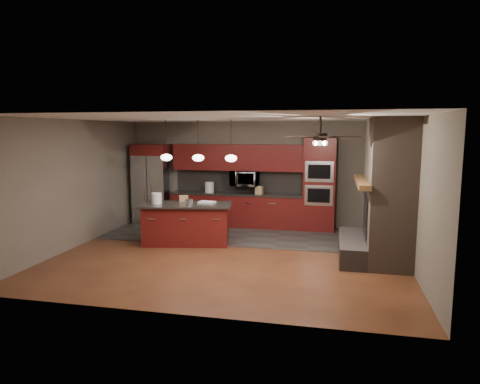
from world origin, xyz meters
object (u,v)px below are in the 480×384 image
(microwave, at_px, (245,178))
(kitchen_island, at_px, (186,224))
(cardboard_box, at_px, (184,198))
(counter_box, at_px, (259,190))
(paint_can, at_px, (189,202))
(oven_tower, at_px, (319,185))
(paint_tray, at_px, (207,202))
(refrigerator, at_px, (152,184))
(white_bucket, at_px, (157,198))
(counter_bucket, at_px, (209,187))

(microwave, height_order, kitchen_island, microwave)
(cardboard_box, distance_m, counter_box, 2.24)
(paint_can, relative_size, cardboard_box, 0.83)
(oven_tower, relative_size, counter_box, 11.23)
(oven_tower, xyz_separation_m, paint_can, (-2.80, -2.07, -0.21))
(oven_tower, bearing_deg, paint_tray, -143.68)
(microwave, height_order, refrigerator, refrigerator)
(oven_tower, bearing_deg, white_bucket, -148.74)
(paint_tray, bearing_deg, oven_tower, 45.95)
(white_bucket, bearing_deg, kitchen_island, 10.52)
(white_bucket, distance_m, cardboard_box, 0.67)
(oven_tower, bearing_deg, kitchen_island, -144.91)
(microwave, bearing_deg, paint_can, -111.27)
(paint_tray, distance_m, counter_box, 1.99)
(counter_box, bearing_deg, kitchen_island, -115.50)
(white_bucket, xyz_separation_m, counter_bucket, (0.61, 2.16, -0.00))
(refrigerator, distance_m, paint_tray, 2.73)
(microwave, distance_m, counter_box, 0.52)
(refrigerator, distance_m, cardboard_box, 2.21)
(oven_tower, xyz_separation_m, cardboard_box, (-3.07, -1.69, -0.21))
(microwave, relative_size, refrigerator, 0.33)
(paint_can, xyz_separation_m, paint_tray, (0.34, 0.26, -0.04))
(paint_tray, height_order, cardboard_box, cardboard_box)
(microwave, bearing_deg, white_bucket, -125.42)
(counter_bucket, bearing_deg, counter_box, -2.07)
(oven_tower, height_order, kitchen_island, oven_tower)
(kitchen_island, bearing_deg, counter_box, 45.32)
(paint_can, bearing_deg, cardboard_box, 125.26)
(cardboard_box, bearing_deg, white_bucket, -158.35)
(microwave, height_order, cardboard_box, microwave)
(refrigerator, xyz_separation_m, kitchen_island, (1.67, -1.96, -0.63))
(refrigerator, bearing_deg, cardboard_box, -47.23)
(kitchen_island, bearing_deg, paint_can, -32.14)
(counter_box, bearing_deg, counter_bucket, -173.70)
(paint_tray, bearing_deg, refrigerator, 150.05)
(refrigerator, bearing_deg, oven_tower, 0.93)
(paint_tray, bearing_deg, microwave, 84.99)
(microwave, distance_m, counter_bucket, 1.00)
(refrigerator, distance_m, white_bucket, 2.32)
(microwave, relative_size, counter_box, 3.45)
(refrigerator, relative_size, kitchen_island, 1.01)
(oven_tower, xyz_separation_m, counter_box, (-1.56, -0.04, -0.19))
(oven_tower, relative_size, kitchen_island, 1.09)
(counter_bucket, bearing_deg, kitchen_island, -88.59)
(paint_tray, xyz_separation_m, counter_box, (0.91, 1.77, 0.07))
(microwave, distance_m, paint_tray, 1.96)
(white_bucket, bearing_deg, cardboard_box, 43.69)
(kitchen_island, xyz_separation_m, cardboard_box, (-0.17, 0.34, 0.52))
(refrigerator, xyz_separation_m, counter_box, (3.01, 0.03, -0.09))
(white_bucket, distance_m, paint_tray, 1.14)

